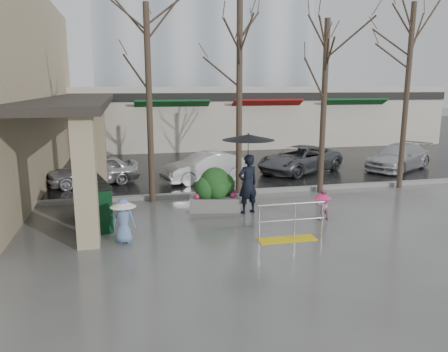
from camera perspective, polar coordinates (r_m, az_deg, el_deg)
name	(u,v)px	position (r m, az deg, el deg)	size (l,w,h in m)	color
ground	(230,229)	(12.80, 0.81, -6.96)	(120.00, 120.00, 0.00)	#51514F
street_asphalt	(163,139)	(34.14, -7.98, 4.75)	(120.00, 36.00, 0.01)	black
curb	(205,194)	(16.53, -2.47, -2.36)	(120.00, 0.30, 0.15)	gray
canopy_slab	(76,97)	(19.87, -18.71, 9.76)	(2.80, 18.00, 0.25)	#2D2823
pillar_front	(85,180)	(11.56, -17.68, -0.56)	(0.55, 0.55, 3.50)	tan
pillar_back	(99,146)	(17.96, -16.07, 3.76)	(0.55, 0.55, 3.50)	tan
storefront_row	(197,116)	(30.21, -3.58, 7.77)	(34.00, 6.74, 4.00)	beige
handrail	(290,226)	(11.99, 8.56, -6.51)	(1.90, 0.50, 1.03)	yellow
tree_west	(148,56)	(15.43, -9.95, 15.22)	(3.20, 3.20, 6.80)	#382B21
tree_midwest	(240,53)	(15.95, 2.04, 15.81)	(3.20, 3.20, 7.00)	#382B21
tree_mideast	(326,65)	(17.07, 13.13, 13.99)	(3.20, 3.20, 6.50)	#382B21
tree_east	(410,51)	(18.87, 23.15, 14.73)	(3.20, 3.20, 7.20)	#382B21
woman	(248,163)	(14.04, 3.16, 1.69)	(1.70, 1.70, 2.63)	black
child_pink	(322,202)	(13.86, 12.71, -3.34)	(0.58, 0.58, 0.97)	#CD7D99
child_blue	(124,217)	(11.83, -12.99, -5.20)	(0.69, 0.69, 1.21)	#6786B7
planter	(215,190)	(14.55, -1.17, -1.80)	(1.80, 1.14, 1.46)	gray
news_boxes	(96,201)	(13.73, -16.41, -3.20)	(1.09, 2.47, 1.35)	#0C3519
car_a	(93,170)	(19.06, -16.73, 0.75)	(1.49, 3.70, 1.26)	#B8B7BD
car_b	(206,167)	(18.96, -2.41, 1.18)	(1.33, 3.82, 1.26)	silver
car_c	(300,159)	(21.22, 9.86, 2.16)	(2.09, 4.53, 1.26)	#55585C
car_d	(399,157)	(23.28, 21.87, 2.32)	(1.77, 4.34, 1.26)	silver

